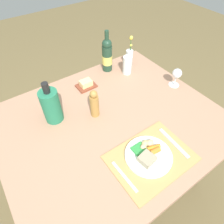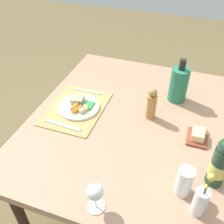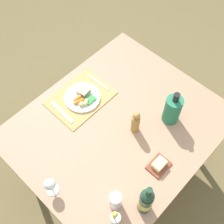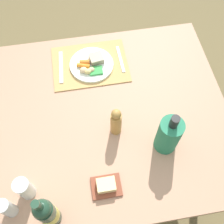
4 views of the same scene
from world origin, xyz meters
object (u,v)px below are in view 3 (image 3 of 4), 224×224
(dining_table, at_px, (118,130))
(butter_dish, at_px, (159,165))
(fork, at_px, (98,82))
(pepper_mill, at_px, (136,122))
(wine_bottle, at_px, (146,201))
(knife, at_px, (62,112))
(dinner_plate, at_px, (83,97))
(cooler_bottle, at_px, (172,109))
(flower_vase, at_px, (115,220))
(water_tumbler, at_px, (115,201))
(wine_glass, at_px, (50,185))

(dining_table, xyz_separation_m, butter_dish, (0.04, 0.36, 0.09))
(fork, relative_size, pepper_mill, 0.98)
(wine_bottle, bearing_deg, knife, -97.06)
(dinner_plate, height_order, wine_bottle, wine_bottle)
(dining_table, relative_size, fork, 6.88)
(dinner_plate, distance_m, cooler_bottle, 0.59)
(flower_vase, xyz_separation_m, pepper_mill, (-0.49, -0.30, 0.01))
(wine_bottle, bearing_deg, cooler_bottle, -156.12)
(pepper_mill, bearing_deg, dinner_plate, -80.95)
(dinner_plate, xyz_separation_m, butter_dish, (0.02, 0.67, 0.00))
(water_tumbler, xyz_separation_m, wine_glass, (0.18, -0.31, 0.03))
(cooler_bottle, distance_m, butter_dish, 0.35)
(knife, distance_m, flower_vase, 0.77)
(pepper_mill, bearing_deg, water_tumbler, 28.51)
(knife, relative_size, wine_glass, 1.63)
(cooler_bottle, xyz_separation_m, wine_glass, (0.82, -0.19, -0.02))
(water_tumbler, bearing_deg, cooler_bottle, -169.45)
(flower_vase, bearing_deg, fork, -129.70)
(fork, height_order, butter_dish, butter_dish)
(wine_bottle, bearing_deg, fork, -119.00)
(fork, distance_m, water_tumbler, 0.84)
(fork, height_order, wine_bottle, wine_bottle)
(dining_table, relative_size, knife, 5.89)
(dining_table, xyz_separation_m, fork, (-0.15, -0.33, 0.07))
(flower_vase, height_order, water_tumbler, flower_vase)
(dining_table, height_order, wine_glass, wine_glass)
(fork, relative_size, wine_glass, 1.39)
(wine_bottle, height_order, water_tumbler, wine_bottle)
(fork, distance_m, knife, 0.33)
(fork, relative_size, knife, 0.86)
(dining_table, bearing_deg, wine_glass, 1.76)
(dining_table, height_order, butter_dish, butter_dish)
(dining_table, distance_m, wine_glass, 0.58)
(dining_table, relative_size, pepper_mill, 6.78)
(knife, relative_size, wine_bottle, 0.70)
(wine_glass, bearing_deg, wine_bottle, 122.95)
(knife, distance_m, water_tumbler, 0.68)
(dinner_plate, relative_size, knife, 1.11)
(dining_table, xyz_separation_m, flower_vase, (0.44, 0.39, 0.15))
(knife, bearing_deg, water_tumbler, 76.94)
(water_tumbler, height_order, cooler_bottle, cooler_bottle)
(pepper_mill, xyz_separation_m, cooler_bottle, (-0.21, 0.11, 0.02))
(wine_bottle, distance_m, water_tumbler, 0.17)
(pepper_mill, bearing_deg, fork, -103.48)
(fork, xyz_separation_m, wine_glass, (0.71, 0.34, 0.08))
(dining_table, bearing_deg, fork, -115.18)
(fork, height_order, water_tumbler, water_tumbler)
(knife, relative_size, cooler_bottle, 0.81)
(wine_bottle, bearing_deg, wine_glass, -57.05)
(dining_table, relative_size, cooler_bottle, 4.78)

